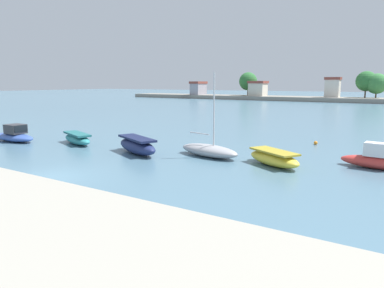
% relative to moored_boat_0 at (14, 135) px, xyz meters
% --- Properties ---
extents(ground_plane, '(400.00, 400.00, 0.00)m').
position_rel_moored_boat_0_xyz_m(ground_plane, '(12.91, -5.81, -0.51)').
color(ground_plane, slate).
extents(moored_boat_0, '(4.98, 1.79, 1.50)m').
position_rel_moored_boat_0_xyz_m(moored_boat_0, '(0.00, 0.00, 0.00)').
color(moored_boat_0, '#3856A8').
rests_on(moored_boat_0, ground).
extents(moored_boat_1, '(4.74, 2.88, 0.91)m').
position_rel_moored_boat_0_xyz_m(moored_boat_1, '(5.68, 2.03, -0.08)').
color(moored_boat_1, teal).
rests_on(moored_boat_1, ground).
extents(moored_boat_2, '(5.14, 3.37, 1.18)m').
position_rel_moored_boat_0_xyz_m(moored_boat_2, '(12.55, 1.61, 0.05)').
color(moored_boat_2, navy).
rests_on(moored_boat_2, ground).
extents(moored_boat_3, '(5.06, 2.63, 5.72)m').
position_rel_moored_boat_0_xyz_m(moored_boat_3, '(17.44, 3.45, -0.08)').
color(moored_boat_3, '#9E9EA3').
rests_on(moored_boat_3, ground).
extents(moored_boat_4, '(4.30, 3.39, 0.93)m').
position_rel_moored_boat_0_xyz_m(moored_boat_4, '(22.14, 3.23, -0.06)').
color(moored_boat_4, yellow).
rests_on(moored_boat_4, ground).
extents(moored_boat_5, '(4.24, 1.67, 1.54)m').
position_rel_moored_boat_0_xyz_m(moored_boat_5, '(27.63, 5.70, 0.04)').
color(moored_boat_5, '#C63833').
rests_on(moored_boat_5, ground).
extents(mooring_buoy_0, '(0.31, 0.31, 0.31)m').
position_rel_moored_boat_0_xyz_m(mooring_buoy_0, '(22.63, 12.13, -0.36)').
color(mooring_buoy_0, orange).
rests_on(mooring_buoy_0, ground).
extents(distant_shoreline, '(134.35, 10.27, 8.19)m').
position_rel_moored_boat_0_xyz_m(distant_shoreline, '(11.18, 83.22, 1.36)').
color(distant_shoreline, gray).
rests_on(distant_shoreline, ground).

